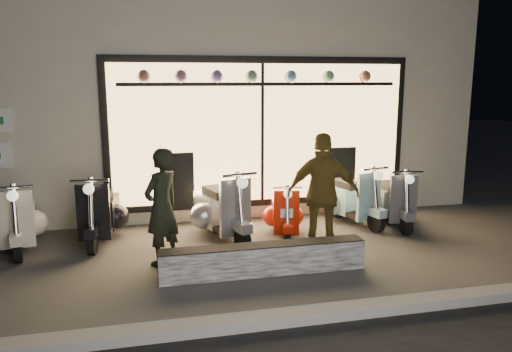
{
  "coord_description": "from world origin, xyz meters",
  "views": [
    {
      "loc": [
        -1.31,
        -6.58,
        2.5
      ],
      "look_at": [
        0.38,
        0.6,
        1.05
      ],
      "focal_mm": 35.0,
      "sensor_mm": 36.0,
      "label": 1
    }
  ],
  "objects_px": {
    "graffiti_barrier": "(263,259)",
    "woman": "(323,194)",
    "scooter_silver": "(219,209)",
    "man": "(162,207)",
    "scooter_red": "(284,213)"
  },
  "relations": [
    {
      "from": "graffiti_barrier",
      "to": "woman",
      "type": "bearing_deg",
      "value": 30.38
    },
    {
      "from": "scooter_silver",
      "to": "man",
      "type": "xyz_separation_m",
      "value": [
        -0.94,
        -1.03,
        0.35
      ]
    },
    {
      "from": "scooter_red",
      "to": "man",
      "type": "distance_m",
      "value": 2.22
    },
    {
      "from": "man",
      "to": "woman",
      "type": "xyz_separation_m",
      "value": [
        2.27,
        -0.08,
        0.08
      ]
    },
    {
      "from": "scooter_silver",
      "to": "scooter_red",
      "type": "height_order",
      "value": "scooter_silver"
    },
    {
      "from": "scooter_silver",
      "to": "woman",
      "type": "relative_size",
      "value": 0.88
    },
    {
      "from": "scooter_silver",
      "to": "woman",
      "type": "xyz_separation_m",
      "value": [
        1.33,
        -1.11,
        0.43
      ]
    },
    {
      "from": "graffiti_barrier",
      "to": "woman",
      "type": "xyz_separation_m",
      "value": [
        1.03,
        0.6,
        0.68
      ]
    },
    {
      "from": "scooter_silver",
      "to": "woman",
      "type": "height_order",
      "value": "woman"
    },
    {
      "from": "graffiti_barrier",
      "to": "scooter_red",
      "type": "xyz_separation_m",
      "value": [
        0.74,
        1.59,
        0.15
      ]
    },
    {
      "from": "scooter_red",
      "to": "man",
      "type": "bearing_deg",
      "value": -143.95
    },
    {
      "from": "graffiti_barrier",
      "to": "scooter_silver",
      "type": "xyz_separation_m",
      "value": [
        -0.3,
        1.71,
        0.24
      ]
    },
    {
      "from": "man",
      "to": "scooter_red",
      "type": "bearing_deg",
      "value": 161.26
    },
    {
      "from": "man",
      "to": "woman",
      "type": "distance_m",
      "value": 2.27
    },
    {
      "from": "scooter_red",
      "to": "woman",
      "type": "relative_size",
      "value": 0.71
    }
  ]
}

